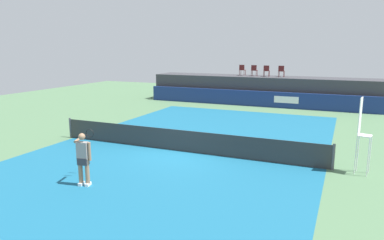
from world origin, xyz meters
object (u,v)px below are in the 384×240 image
object	(u,v)px
net_post_near	(70,128)
spectator_chair_center	(267,70)
spectator_chair_right	(281,71)
spectator_chair_left	(254,70)
net_post_far	(333,157)
tennis_player	(83,157)
umpire_chair	(362,130)
spectator_chair_far_left	(242,70)

from	to	relation	value
net_post_near	spectator_chair_center	bearing A→B (deg)	66.40
spectator_chair_right	net_post_near	distance (m)	17.24
spectator_chair_left	spectator_chair_right	distance (m)	2.23
net_post_far	tennis_player	bearing A→B (deg)	-146.79
spectator_chair_center	umpire_chair	world-z (taller)	spectator_chair_center
spectator_chair_center	net_post_far	xyz separation A→B (m)	(5.78, -15.16, -2.19)
spectator_chair_left	spectator_chair_right	bearing A→B (deg)	-4.18
umpire_chair	spectator_chair_far_left	bearing A→B (deg)	119.44
spectator_chair_right	umpire_chair	xyz separation A→B (m)	(5.48, -15.20, -1.11)
net_post_near	net_post_far	distance (m)	12.40
spectator_chair_center	umpire_chair	xyz separation A→B (m)	(6.64, -15.14, -1.11)
tennis_player	umpire_chair	bearing A→B (deg)	30.51
spectator_chair_far_left	spectator_chair_right	world-z (taller)	same
spectator_chair_far_left	spectator_chair_center	distance (m)	2.13
umpire_chair	net_post_far	xyz separation A→B (m)	(-0.86, -0.02, -1.09)
spectator_chair_right	net_post_near	world-z (taller)	spectator_chair_right
spectator_chair_far_left	net_post_near	size ratio (longest dim) A/B	0.89
spectator_chair_left	tennis_player	bearing A→B (deg)	-91.69
spectator_chair_far_left	umpire_chair	bearing A→B (deg)	-60.56
tennis_player	spectator_chair_far_left	bearing A→B (deg)	91.24
spectator_chair_center	umpire_chair	bearing A→B (deg)	-66.32
spectator_chair_center	spectator_chair_right	xyz separation A→B (m)	(1.16, 0.07, 0.00)
umpire_chair	spectator_chair_center	bearing A→B (deg)	113.68
spectator_chair_left	spectator_chair_center	world-z (taller)	same
spectator_chair_left	spectator_chair_center	bearing A→B (deg)	-12.16
net_post_near	tennis_player	world-z (taller)	tennis_player
net_post_near	tennis_player	size ratio (longest dim) A/B	0.56
net_post_far	spectator_chair_center	bearing A→B (deg)	110.86
net_post_far	tennis_player	world-z (taller)	tennis_player
spectator_chair_far_left	net_post_near	bearing A→B (deg)	-106.25
net_post_near	tennis_player	distance (m)	6.97
spectator_chair_far_left	tennis_player	size ratio (longest dim) A/B	0.50
spectator_chair_center	net_post_near	xyz separation A→B (m)	(-6.62, -15.16, -2.19)
umpire_chair	net_post_near	bearing A→B (deg)	-179.91
spectator_chair_far_left	tennis_player	bearing A→B (deg)	-88.76
spectator_chair_far_left	net_post_far	size ratio (longest dim) A/B	0.89
tennis_player	spectator_chair_right	bearing A→B (deg)	82.00
spectator_chair_right	umpire_chair	world-z (taller)	spectator_chair_right
umpire_chair	net_post_near	world-z (taller)	umpire_chair
spectator_chair_far_left	spectator_chair_center	xyz separation A→B (m)	(2.10, -0.35, 0.00)
net_post_far	spectator_chair_left	bearing A→B (deg)	113.96
net_post_near	net_post_far	bearing A→B (deg)	0.00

